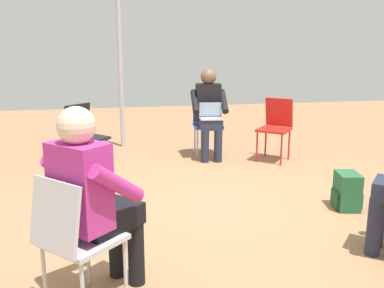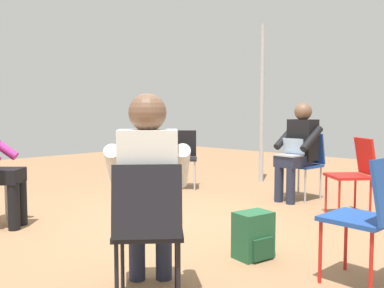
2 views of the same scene
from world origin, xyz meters
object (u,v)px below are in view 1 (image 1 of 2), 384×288
(chair_southwest, at_px, (73,235))
(backpack_near_laptop_user, at_px, (347,193))
(chair_north, at_px, (207,121))
(chair_northwest, at_px, (84,133))
(person_in_magenta, at_px, (93,194))
(chair_northeast, at_px, (276,125))
(person_with_laptop, at_px, (209,109))

(chair_southwest, height_order, backpack_near_laptop_user, chair_southwest)
(chair_north, bearing_deg, chair_northwest, 23.05)
(chair_north, distance_m, backpack_near_laptop_user, 2.50)
(chair_north, bearing_deg, chair_southwest, 70.52)
(person_in_magenta, distance_m, backpack_near_laptop_user, 2.64)
(chair_north, relative_size, person_in_magenta, 0.69)
(chair_southwest, relative_size, chair_northwest, 1.00)
(chair_southwest, height_order, chair_north, same)
(chair_north, height_order, chair_northwest, same)
(chair_southwest, relative_size, person_in_magenta, 0.69)
(chair_southwest, distance_m, chair_northwest, 2.97)
(chair_northeast, distance_m, chair_northwest, 2.56)
(chair_northeast, distance_m, backpack_near_laptop_user, 1.88)
(person_in_magenta, relative_size, backpack_near_laptop_user, 3.44)
(person_with_laptop, bearing_deg, chair_north, -90.00)
(chair_northwest, relative_size, backpack_near_laptop_user, 2.36)
(chair_northeast, relative_size, backpack_near_laptop_user, 2.36)
(person_with_laptop, height_order, backpack_near_laptop_user, person_with_laptop)
(chair_northeast, xyz_separation_m, person_with_laptop, (-0.87, 0.30, 0.20))
(person_in_magenta, bearing_deg, chair_north, 112.12)
(person_in_magenta, height_order, backpack_near_laptop_user, person_in_magenta)
(chair_northeast, height_order, person_in_magenta, person_in_magenta)
(chair_northeast, height_order, backpack_near_laptop_user, chair_northeast)
(person_in_magenta, xyz_separation_m, backpack_near_laptop_user, (2.35, 1.09, -0.54))
(person_with_laptop, bearing_deg, backpack_near_laptop_user, 117.32)
(chair_southwest, bearing_deg, chair_northwest, 137.54)
(backpack_near_laptop_user, bearing_deg, chair_north, 110.56)
(chair_north, relative_size, backpack_near_laptop_user, 2.36)
(chair_north, xyz_separation_m, person_with_laptop, (-0.01, -0.17, 0.20))
(chair_north, bearing_deg, person_in_magenta, 71.45)
(chair_northwest, bearing_deg, backpack_near_laptop_user, 102.15)
(chair_north, xyz_separation_m, person_in_magenta, (-1.48, -3.41, 0.20))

